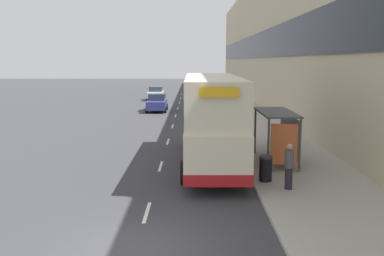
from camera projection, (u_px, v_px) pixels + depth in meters
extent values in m
plane|color=#38383D|center=(136.00, 249.00, 11.61)|extent=(220.00, 220.00, 0.00)
cube|color=#A39E93|center=(235.00, 104.00, 49.62)|extent=(5.00, 93.00, 0.14)
cube|color=#C6B793|center=(271.00, 39.00, 48.46)|extent=(3.00, 93.00, 15.01)
cube|color=black|center=(257.00, 45.00, 48.58)|extent=(0.12, 89.28, 2.70)
cube|color=silver|center=(147.00, 212.00, 14.38)|extent=(0.12, 2.00, 0.01)
cube|color=silver|center=(161.00, 166.00, 20.65)|extent=(0.12, 2.00, 0.01)
cube|color=silver|center=(168.00, 142.00, 26.91)|extent=(0.12, 2.00, 0.01)
cube|color=silver|center=(172.00, 126.00, 33.17)|extent=(0.12, 2.00, 0.01)
cube|color=silver|center=(176.00, 116.00, 39.44)|extent=(0.12, 2.00, 0.01)
cube|color=silver|center=(178.00, 108.00, 45.70)|extent=(0.12, 2.00, 0.01)
cube|color=silver|center=(180.00, 103.00, 51.96)|extent=(0.12, 2.00, 0.01)
cube|color=silver|center=(181.00, 98.00, 58.23)|extent=(0.12, 2.00, 0.01)
cube|color=silver|center=(182.00, 94.00, 64.49)|extent=(0.12, 2.00, 0.01)
cube|color=#4C4C51|center=(276.00, 112.00, 20.67)|extent=(1.60, 4.20, 0.08)
cylinder|color=#4C4C51|center=(268.00, 146.00, 18.89)|extent=(0.10, 0.10, 2.40)
cylinder|color=#4C4C51|center=(255.00, 131.00, 22.84)|extent=(0.10, 0.10, 2.40)
cylinder|color=#4C4C51|center=(300.00, 146.00, 18.89)|extent=(0.10, 0.10, 2.40)
cylinder|color=#4C4C51|center=(281.00, 131.00, 22.84)|extent=(0.10, 0.10, 2.40)
cube|color=#99A8B2|center=(289.00, 135.00, 20.85)|extent=(0.04, 3.68, 1.92)
cube|color=#D86633|center=(284.00, 144.00, 18.94)|extent=(1.19, 0.10, 1.82)
cube|color=maroon|center=(280.00, 152.00, 20.98)|extent=(0.36, 2.80, 0.08)
cube|color=beige|center=(212.00, 136.00, 20.92)|extent=(2.55, 11.16, 1.85)
cube|color=beige|center=(212.00, 97.00, 20.62)|extent=(2.50, 10.83, 1.95)
cube|color=#B2191E|center=(211.00, 150.00, 21.03)|extent=(2.58, 11.22, 0.45)
cube|color=#2D3847|center=(212.00, 128.00, 20.86)|extent=(2.58, 10.49, 0.81)
cube|color=#2D3847|center=(212.00, 99.00, 20.64)|extent=(2.55, 10.49, 0.94)
cube|color=yellow|center=(219.00, 92.00, 15.03)|extent=(1.40, 0.08, 0.36)
cylinder|color=black|center=(187.00, 140.00, 24.81)|extent=(0.30, 1.00, 1.00)
cylinder|color=black|center=(230.00, 140.00, 24.81)|extent=(0.30, 1.00, 1.00)
cylinder|color=black|center=(184.00, 172.00, 17.65)|extent=(0.30, 1.00, 1.00)
cylinder|color=black|center=(246.00, 172.00, 17.65)|extent=(0.30, 1.00, 1.00)
cube|color=navy|center=(157.00, 104.00, 42.93)|extent=(1.82, 4.39, 0.82)
cube|color=#2D3847|center=(157.00, 97.00, 43.03)|extent=(1.60, 2.11, 0.67)
cylinder|color=black|center=(165.00, 110.00, 41.65)|extent=(0.20, 0.60, 0.60)
cylinder|color=black|center=(147.00, 110.00, 41.65)|extent=(0.20, 0.60, 0.60)
cylinder|color=black|center=(167.00, 107.00, 44.33)|extent=(0.20, 0.60, 0.60)
cylinder|color=black|center=(149.00, 107.00, 44.33)|extent=(0.20, 0.60, 0.60)
cube|color=silver|center=(156.00, 95.00, 55.17)|extent=(1.84, 4.01, 0.80)
cube|color=#2D3847|center=(156.00, 89.00, 55.26)|extent=(1.62, 1.92, 0.65)
cylinder|color=black|center=(162.00, 99.00, 54.01)|extent=(0.20, 0.60, 0.60)
cylinder|color=black|center=(148.00, 99.00, 54.01)|extent=(0.20, 0.60, 0.60)
cylinder|color=black|center=(163.00, 97.00, 56.46)|extent=(0.20, 0.60, 0.60)
cylinder|color=black|center=(150.00, 97.00, 56.46)|extent=(0.20, 0.60, 0.60)
cube|color=#B7B799|center=(207.00, 104.00, 43.07)|extent=(1.76, 3.91, 0.76)
cube|color=#2D3847|center=(207.00, 98.00, 42.77)|extent=(1.55, 1.88, 0.62)
cylinder|color=black|center=(198.00, 107.00, 44.33)|extent=(0.20, 0.60, 0.60)
cylinder|color=black|center=(215.00, 107.00, 44.33)|extent=(0.20, 0.60, 0.60)
cylinder|color=black|center=(199.00, 110.00, 41.93)|extent=(0.20, 0.60, 0.60)
cylinder|color=black|center=(217.00, 110.00, 41.93)|extent=(0.20, 0.60, 0.60)
cylinder|color=#23232D|center=(294.00, 151.00, 21.54)|extent=(0.29, 0.29, 0.84)
cylinder|color=#997F51|center=(294.00, 136.00, 21.42)|extent=(0.35, 0.35, 0.70)
sphere|color=tan|center=(295.00, 127.00, 21.35)|extent=(0.23, 0.23, 0.23)
cylinder|color=#23232D|center=(289.00, 178.00, 16.47)|extent=(0.29, 0.29, 0.84)
cylinder|color=#4C4C51|center=(289.00, 159.00, 16.35)|extent=(0.35, 0.35, 0.70)
sphere|color=tan|center=(290.00, 147.00, 16.28)|extent=(0.23, 0.23, 0.23)
cylinder|color=black|center=(266.00, 170.00, 17.57)|extent=(0.52, 0.52, 0.95)
cylinder|color=#2D2D33|center=(266.00, 157.00, 17.48)|extent=(0.55, 0.55, 0.10)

